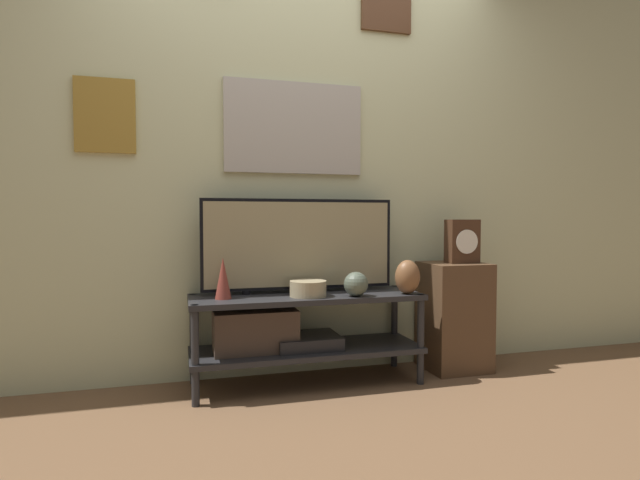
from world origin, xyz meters
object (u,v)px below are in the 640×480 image
television (299,244)px  mantel_clock (462,241)px  vase_wide_bowl (308,289)px  vase_round_glass (356,284)px  vase_slim_bronze (223,278)px  vase_urn_stoneware (408,277)px

television → mantel_clock: bearing=-4.8°
vase_wide_bowl → mantel_clock: size_ratio=0.75×
television → vase_round_glass: (0.27, -0.23, -0.21)m
vase_slim_bronze → vase_urn_stoneware: size_ratio=1.15×
television → mantel_clock: size_ratio=4.17×
vase_slim_bronze → mantel_clock: (1.46, 0.04, 0.18)m
television → vase_urn_stoneware: (0.58, -0.23, -0.18)m
television → mantel_clock: television is taller
vase_wide_bowl → television: bearing=93.7°
vase_round_glass → vase_urn_stoneware: vase_urn_stoneware is taller
vase_slim_bronze → vase_wide_bowl: bearing=-5.2°
vase_slim_bronze → vase_round_glass: size_ratio=1.65×
vase_wide_bowl → vase_slim_bronze: vase_slim_bronze is taller
vase_round_glass → mantel_clock: (0.75, 0.14, 0.22)m
vase_wide_bowl → vase_round_glass: 0.26m
vase_round_glass → vase_urn_stoneware: 0.31m
vase_wide_bowl → mantel_clock: bearing=4.4°
vase_slim_bronze → vase_round_glass: vase_slim_bronze is taller
vase_round_glass → vase_slim_bronze: bearing=171.4°
vase_wide_bowl → vase_slim_bronze: bearing=174.8°
vase_slim_bronze → vase_round_glass: 0.72m
vase_slim_bronze → television: bearing=15.2°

